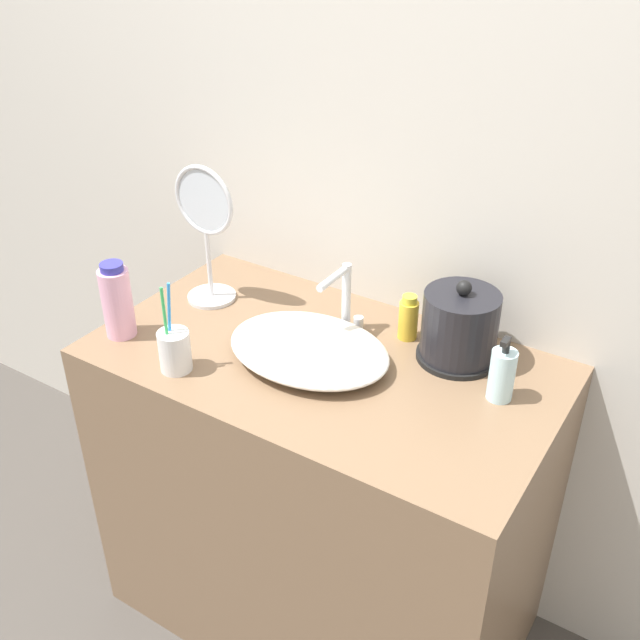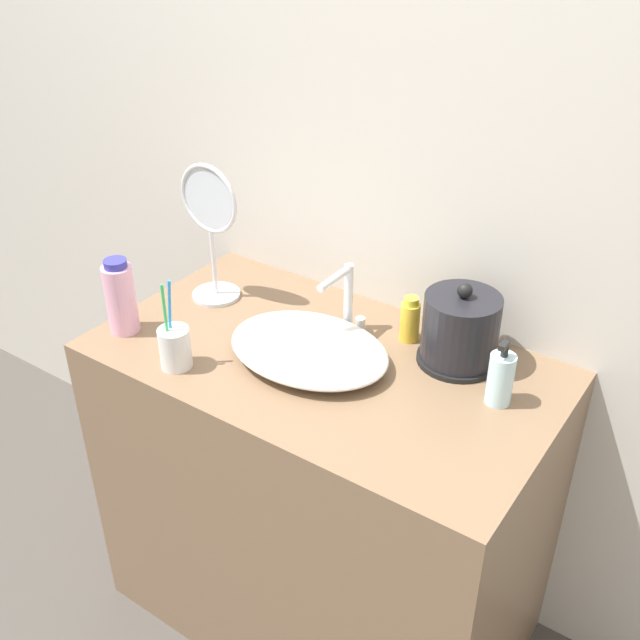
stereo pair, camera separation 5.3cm
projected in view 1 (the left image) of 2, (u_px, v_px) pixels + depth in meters
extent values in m
cube|color=beige|center=(398.00, 131.00, 1.70)|extent=(6.00, 0.04, 2.60)
cube|color=brown|center=(322.00, 496.00, 1.92)|extent=(1.06, 0.60, 0.86)
ellipsoid|color=silver|center=(309.00, 349.00, 1.68)|extent=(0.38, 0.29, 0.06)
cylinder|color=silver|center=(346.00, 297.00, 1.77)|extent=(0.02, 0.02, 0.17)
cylinder|color=silver|center=(333.00, 278.00, 1.69)|extent=(0.02, 0.12, 0.02)
cylinder|color=silver|center=(358.00, 324.00, 1.79)|extent=(0.02, 0.02, 0.04)
cylinder|color=black|center=(456.00, 356.00, 1.70)|extent=(0.18, 0.18, 0.01)
cylinder|color=black|center=(460.00, 327.00, 1.66)|extent=(0.17, 0.17, 0.16)
sphere|color=black|center=(464.00, 288.00, 1.61)|extent=(0.03, 0.03, 0.03)
cylinder|color=silver|center=(175.00, 351.00, 1.64)|extent=(0.07, 0.07, 0.09)
cylinder|color=#338CE0|center=(169.00, 319.00, 1.61)|extent=(0.01, 0.02, 0.17)
cylinder|color=green|center=(166.00, 323.00, 1.60)|extent=(0.02, 0.02, 0.17)
cylinder|color=silver|center=(502.00, 375.00, 1.54)|extent=(0.05, 0.05, 0.11)
cylinder|color=black|center=(506.00, 347.00, 1.51)|extent=(0.02, 0.02, 0.02)
cube|color=black|center=(506.00, 342.00, 1.49)|extent=(0.01, 0.03, 0.01)
cylinder|color=#EAA8C6|center=(117.00, 303.00, 1.74)|extent=(0.07, 0.07, 0.17)
cylinder|color=#333399|center=(112.00, 267.00, 1.69)|extent=(0.05, 0.05, 0.02)
cylinder|color=gold|center=(408.00, 320.00, 1.75)|extent=(0.05, 0.05, 0.09)
cylinder|color=gold|center=(410.00, 299.00, 1.72)|extent=(0.03, 0.03, 0.02)
cylinder|color=silver|center=(212.00, 296.00, 1.93)|extent=(0.12, 0.12, 0.01)
cylinder|color=silver|center=(209.00, 264.00, 1.88)|extent=(0.01, 0.01, 0.18)
torus|color=silver|center=(204.00, 201.00, 1.80)|extent=(0.18, 0.01, 0.18)
cylinder|color=silver|center=(204.00, 201.00, 1.80)|extent=(0.15, 0.00, 0.15)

